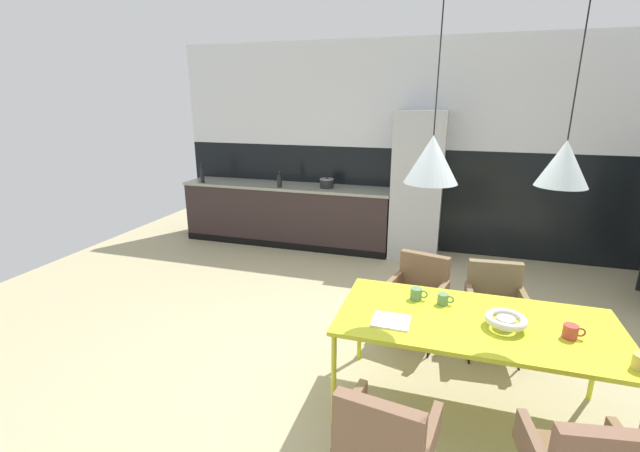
% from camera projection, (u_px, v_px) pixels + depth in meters
% --- Properties ---
extents(ground_plane, '(9.16, 9.16, 0.00)m').
position_uv_depth(ground_plane, '(359.00, 365.00, 3.65)').
color(ground_plane, tan).
extents(back_wall_splashback_dark, '(7.05, 0.12, 1.49)m').
position_uv_depth(back_wall_splashback_dark, '(407.00, 199.00, 6.37)').
color(back_wall_splashback_dark, black).
rests_on(back_wall_splashback_dark, ground).
extents(back_wall_panel_upper, '(7.05, 0.12, 1.49)m').
position_uv_depth(back_wall_panel_upper, '(413.00, 94.00, 5.95)').
color(back_wall_panel_upper, silver).
rests_on(back_wall_panel_upper, back_wall_splashback_dark).
extents(kitchen_counter, '(3.22, 0.63, 0.92)m').
position_uv_depth(kitchen_counter, '(287.00, 214.00, 6.64)').
color(kitchen_counter, '#302423').
rests_on(kitchen_counter, ground).
extents(refrigerator_column, '(0.67, 0.60, 2.03)m').
position_uv_depth(refrigerator_column, '(417.00, 186.00, 5.92)').
color(refrigerator_column, '#ADAFB2').
rests_on(refrigerator_column, ground).
extents(dining_table, '(1.85, 0.90, 0.73)m').
position_uv_depth(dining_table, '(476.00, 325.00, 2.92)').
color(dining_table, gold).
rests_on(dining_table, ground).
extents(armchair_corner_seat, '(0.58, 0.57, 0.80)m').
position_uv_depth(armchair_corner_seat, '(419.00, 287.00, 3.93)').
color(armchair_corner_seat, brown).
rests_on(armchair_corner_seat, ground).
extents(armchair_facing_counter, '(0.55, 0.53, 0.78)m').
position_uv_depth(armchair_facing_counter, '(384.00, 435.00, 2.23)').
color(armchair_facing_counter, brown).
rests_on(armchair_facing_counter, ground).
extents(armchair_by_stool, '(0.52, 0.51, 0.80)m').
position_uv_depth(armchair_by_stool, '(495.00, 297.00, 3.74)').
color(armchair_by_stool, brown).
rests_on(armchair_by_stool, ground).
extents(fruit_bowl, '(0.27, 0.27, 0.09)m').
position_uv_depth(fruit_bowl, '(506.00, 320.00, 2.79)').
color(fruit_bowl, silver).
rests_on(fruit_bowl, dining_table).
extents(open_book, '(0.25, 0.22, 0.02)m').
position_uv_depth(open_book, '(391.00, 321.00, 2.89)').
color(open_book, white).
rests_on(open_book, dining_table).
extents(mug_dark_espresso, '(0.13, 0.09, 0.09)m').
position_uv_depth(mug_dark_espresso, '(571.00, 332.00, 2.68)').
color(mug_dark_espresso, '#B23D33').
rests_on(mug_dark_espresso, dining_table).
extents(mug_tall_blue, '(0.12, 0.08, 0.08)m').
position_uv_depth(mug_tall_blue, '(443.00, 299.00, 3.12)').
color(mug_tall_blue, '#5B8456').
rests_on(mug_tall_blue, dining_table).
extents(mug_glass_clear, '(0.13, 0.09, 0.09)m').
position_uv_depth(mug_glass_clear, '(417.00, 294.00, 3.20)').
color(mug_glass_clear, '#5B8456').
rests_on(mug_glass_clear, dining_table).
extents(cooking_pot, '(0.20, 0.20, 0.16)m').
position_uv_depth(cooking_pot, '(327.00, 183.00, 6.26)').
color(cooking_pot, black).
rests_on(cooking_pot, kitchen_counter).
extents(bottle_spice_small, '(0.07, 0.07, 0.25)m').
position_uv_depth(bottle_spice_small, '(280.00, 181.00, 6.30)').
color(bottle_spice_small, black).
rests_on(bottle_spice_small, kitchen_counter).
extents(bottle_vinegar_dark, '(0.06, 0.06, 0.31)m').
position_uv_depth(bottle_vinegar_dark, '(202.00, 174.00, 6.65)').
color(bottle_vinegar_dark, black).
rests_on(bottle_vinegar_dark, kitchen_counter).
extents(pendant_lamp_over_table_near, '(0.34, 0.34, 1.27)m').
position_uv_depth(pendant_lamp_over_table_near, '(432.00, 159.00, 2.72)').
color(pendant_lamp_over_table_near, black).
extents(pendant_lamp_over_table_far, '(0.29, 0.29, 1.24)m').
position_uv_depth(pendant_lamp_over_table_far, '(564.00, 163.00, 2.47)').
color(pendant_lamp_over_table_far, black).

